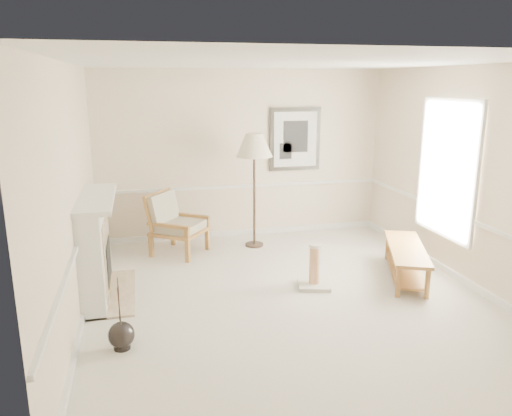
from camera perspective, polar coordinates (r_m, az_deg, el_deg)
The scene contains 8 objects.
ground at distance 6.54m, azimuth 3.47°, elevation -10.03°, with size 5.50×5.50×0.00m, color silver.
room at distance 6.13m, azimuth 4.76°, elevation 6.52°, with size 5.04×5.54×2.92m.
fireplace at distance 6.65m, azimuth -17.82°, elevation -4.37°, with size 0.64×1.64×1.31m.
floor_vase at distance 5.47m, azimuth -15.13°, elevation -13.91°, with size 0.27×0.27×0.80m.
armchair at distance 8.07m, azimuth -9.46°, elevation -1.46°, with size 1.07×1.06×0.98m.
floor_lamp at distance 8.07m, azimuth -0.20°, elevation 6.81°, with size 0.76×0.76×1.88m.
bench at distance 7.34m, azimuth 16.76°, elevation -5.37°, with size 1.03×1.63×0.45m.
scratching_post at distance 6.79m, azimuth 6.66°, elevation -7.43°, with size 0.51×0.51×0.60m.
Camera 1 is at (-1.75, -5.70, 2.68)m, focal length 35.00 mm.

